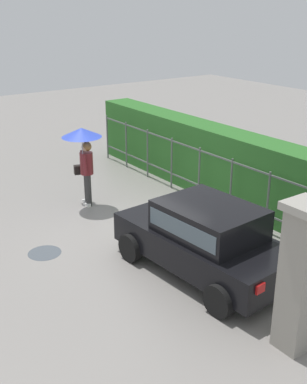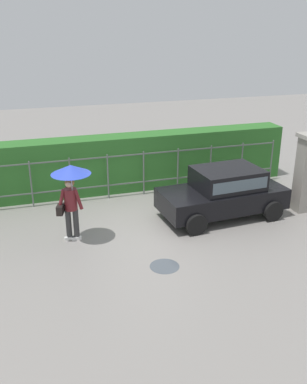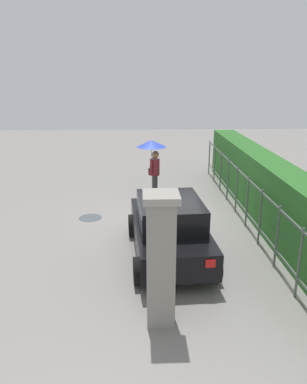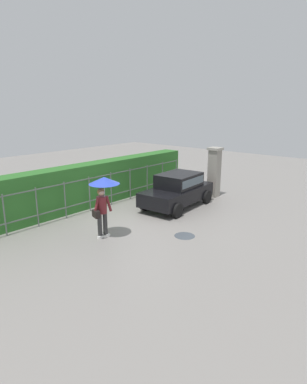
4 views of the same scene
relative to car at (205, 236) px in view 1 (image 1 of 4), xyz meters
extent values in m
plane|color=gray|center=(-2.18, -0.15, -0.80)|extent=(40.00, 40.00, 0.00)
cube|color=black|center=(-0.06, 0.00, -0.22)|extent=(3.80, 1.89, 0.60)
cube|color=black|center=(0.09, 0.01, 0.38)|extent=(2.00, 1.57, 0.60)
cube|color=#4C5B66|center=(0.09, 0.01, 0.40)|extent=(1.85, 1.58, 0.33)
cylinder|color=black|center=(-1.25, -0.93, -0.50)|extent=(0.61, 0.22, 0.60)
cylinder|color=black|center=(-1.36, 0.75, -0.50)|extent=(0.61, 0.22, 0.60)
cylinder|color=black|center=(1.25, -0.76, -0.50)|extent=(0.61, 0.22, 0.60)
cylinder|color=black|center=(1.13, 0.92, -0.50)|extent=(0.61, 0.22, 0.60)
cube|color=red|center=(1.83, -0.42, -0.07)|extent=(0.07, 0.20, 0.16)
cube|color=red|center=(1.76, 0.67, -0.07)|extent=(0.07, 0.20, 0.16)
cylinder|color=#333333|center=(-4.40, -0.20, -0.37)|extent=(0.15, 0.15, 0.86)
cylinder|color=#333333|center=(-4.59, -0.14, -0.37)|extent=(0.15, 0.15, 0.86)
cube|color=white|center=(-4.42, -0.26, -0.76)|extent=(0.26, 0.10, 0.08)
cube|color=white|center=(-4.61, -0.20, -0.76)|extent=(0.26, 0.10, 0.08)
cylinder|color=maroon|center=(-4.50, -0.17, 0.35)|extent=(0.34, 0.34, 0.58)
sphere|color=#DBAD89|center=(-4.50, -0.17, 0.78)|extent=(0.22, 0.22, 0.22)
sphere|color=olive|center=(-4.49, -0.14, 0.80)|extent=(0.25, 0.25, 0.25)
cylinder|color=maroon|center=(-4.31, -0.31, 0.37)|extent=(0.24, 0.15, 0.56)
cylinder|color=maroon|center=(-4.73, -0.18, 0.37)|extent=(0.24, 0.15, 0.56)
cylinder|color=#B2B2B7|center=(-4.45, -0.29, 0.69)|extent=(0.02, 0.02, 0.77)
cone|color=blue|center=(-4.45, -0.29, 1.19)|extent=(1.02, 1.02, 0.23)
cube|color=black|center=(-4.78, -0.21, 0.11)|extent=(0.25, 0.37, 0.24)
cube|color=gray|center=(2.50, -0.34, 0.35)|extent=(0.48, 0.48, 2.30)
cylinder|color=#59605B|center=(-7.84, 2.39, -0.05)|extent=(0.05, 0.05, 1.50)
cylinder|color=#59605B|center=(-6.63, 2.39, -0.05)|extent=(0.05, 0.05, 1.50)
cylinder|color=#59605B|center=(-5.42, 2.39, -0.05)|extent=(0.05, 0.05, 1.50)
cylinder|color=#59605B|center=(-4.21, 2.39, -0.05)|extent=(0.05, 0.05, 1.50)
cylinder|color=#59605B|center=(-2.99, 2.39, -0.05)|extent=(0.05, 0.05, 1.50)
cylinder|color=#59605B|center=(-1.78, 2.39, -0.05)|extent=(0.05, 0.05, 1.50)
cylinder|color=#59605B|center=(-0.57, 2.39, -0.05)|extent=(0.05, 0.05, 1.50)
cube|color=#59605B|center=(-2.39, 2.39, 0.62)|extent=(10.91, 0.03, 0.04)
cube|color=#59605B|center=(-2.39, 2.39, -0.35)|extent=(10.91, 0.03, 0.04)
cube|color=#2D6B28|center=(-2.39, 3.10, 0.15)|extent=(11.91, 0.90, 1.90)
cylinder|color=#4C545B|center=(-2.60, -2.26, -0.80)|extent=(0.72, 0.72, 0.00)
camera|label=1|loc=(6.37, -5.74, 4.19)|focal=45.69mm
camera|label=2|loc=(-5.51, -10.74, 4.62)|focal=40.45mm
camera|label=3|loc=(8.15, -0.67, 3.43)|focal=34.43mm
camera|label=4|loc=(-11.29, -8.33, 3.58)|focal=30.59mm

